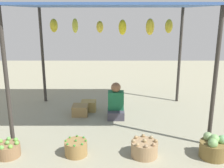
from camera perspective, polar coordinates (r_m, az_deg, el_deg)
The scene contains 9 objects.
ground_plane at distance 5.78m, azimuth 0.03°, elevation -7.46°, with size 14.00×14.00×0.00m, color gray.
market_stall_structure at distance 5.34m, azimuth 0.07°, elevation 15.08°, with size 3.72×2.63×2.38m.
vendor_person at distance 5.76m, azimuth 1.08°, elevation -4.38°, with size 0.36×0.44×0.78m.
basket_green_apples at distance 4.65m, azimuth -21.36°, elevation -13.04°, with size 0.38×0.38×0.27m.
basket_green_chilies at distance 4.42m, azimuth -7.57°, elevation -13.54°, with size 0.37×0.37×0.27m.
basket_potatoes at distance 4.38m, azimuth 7.24°, elevation -13.69°, with size 0.43×0.43×0.30m.
basket_cabbages at distance 4.58m, azimuth 21.38°, elevation -12.74°, with size 0.43×0.43×0.39m.
wooden_crate_near_vendor at distance 5.96m, azimuth -6.68°, elevation -5.63°, with size 0.34×0.33×0.24m, color olive.
wooden_crate_stacked_rear at distance 6.21m, azimuth -4.84°, elevation -4.71°, with size 0.34×0.29×0.24m, color #A2894B.
Camera 1 is at (0.02, -5.33, 2.25)m, focal length 42.19 mm.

